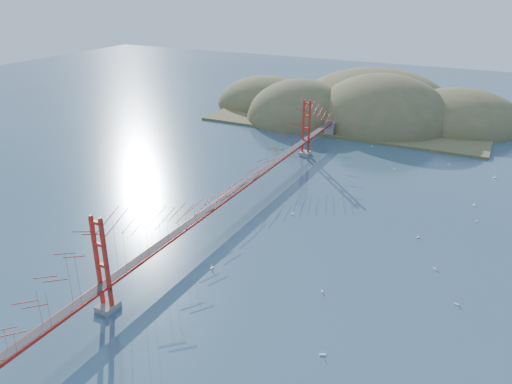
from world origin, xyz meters
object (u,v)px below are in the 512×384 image
at_px(bridge, 236,168).
at_px(sailboat_0, 293,213).
at_px(sailboat_2, 457,304).
at_px(sailboat_1, 435,268).

relative_size(bridge, sailboat_0, 141.79).
distance_m(sailboat_2, sailboat_0, 29.40).
distance_m(bridge, sailboat_0, 11.51).
bearing_deg(sailboat_0, sailboat_2, -26.96).
xyz_separation_m(sailboat_2, sailboat_0, (-26.20, 13.33, 0.01)).
height_order(bridge, sailboat_0, bridge).
relative_size(sailboat_2, sailboat_0, 0.89).
height_order(sailboat_1, sailboat_0, sailboat_0).
height_order(bridge, sailboat_2, bridge).
relative_size(bridge, sailboat_1, 153.02).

